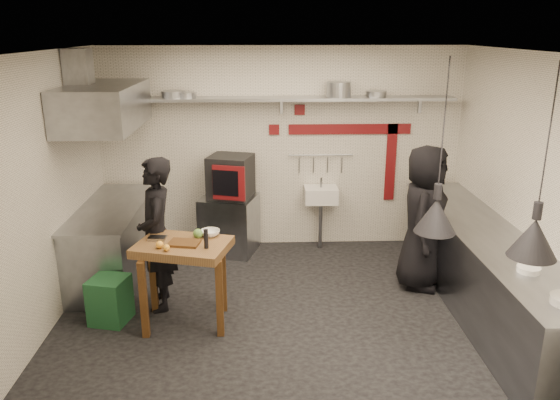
{
  "coord_description": "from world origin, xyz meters",
  "views": [
    {
      "loc": [
        -0.29,
        -5.37,
        3.02
      ],
      "look_at": [
        -0.08,
        0.3,
        1.22
      ],
      "focal_mm": 35.0,
      "sensor_mm": 36.0,
      "label": 1
    }
  ],
  "objects_px": {
    "oven_stand": "(230,224)",
    "prep_table": "(185,284)",
    "combi_oven": "(231,177)",
    "chef_left": "(157,235)",
    "green_bin": "(110,300)",
    "chef_right": "(424,218)"
  },
  "relations": [
    {
      "from": "oven_stand",
      "to": "prep_table",
      "type": "bearing_deg",
      "value": -84.46
    },
    {
      "from": "oven_stand",
      "to": "combi_oven",
      "type": "relative_size",
      "value": 1.38
    },
    {
      "from": "chef_left",
      "to": "green_bin",
      "type": "bearing_deg",
      "value": -66.05
    },
    {
      "from": "prep_table",
      "to": "chef_left",
      "type": "distance_m",
      "value": 0.66
    },
    {
      "from": "oven_stand",
      "to": "chef_left",
      "type": "bearing_deg",
      "value": -98.11
    },
    {
      "from": "green_bin",
      "to": "chef_right",
      "type": "relative_size",
      "value": 0.29
    },
    {
      "from": "combi_oven",
      "to": "chef_right",
      "type": "distance_m",
      "value": 2.61
    },
    {
      "from": "oven_stand",
      "to": "green_bin",
      "type": "relative_size",
      "value": 1.6
    },
    {
      "from": "combi_oven",
      "to": "chef_right",
      "type": "height_order",
      "value": "chef_right"
    },
    {
      "from": "combi_oven",
      "to": "chef_left",
      "type": "bearing_deg",
      "value": -99.35
    },
    {
      "from": "oven_stand",
      "to": "chef_right",
      "type": "bearing_deg",
      "value": -10.2
    },
    {
      "from": "oven_stand",
      "to": "prep_table",
      "type": "xyz_separation_m",
      "value": [
        -0.36,
        -1.97,
        0.06
      ]
    },
    {
      "from": "combi_oven",
      "to": "green_bin",
      "type": "relative_size",
      "value": 1.16
    },
    {
      "from": "combi_oven",
      "to": "green_bin",
      "type": "height_order",
      "value": "combi_oven"
    },
    {
      "from": "combi_oven",
      "to": "green_bin",
      "type": "distance_m",
      "value": 2.4
    },
    {
      "from": "oven_stand",
      "to": "chef_right",
      "type": "height_order",
      "value": "chef_right"
    },
    {
      "from": "green_bin",
      "to": "chef_right",
      "type": "bearing_deg",
      "value": 11.85
    },
    {
      "from": "prep_table",
      "to": "combi_oven",
      "type": "bearing_deg",
      "value": 93.49
    },
    {
      "from": "oven_stand",
      "to": "green_bin",
      "type": "height_order",
      "value": "oven_stand"
    },
    {
      "from": "chef_right",
      "to": "oven_stand",
      "type": "bearing_deg",
      "value": 87.71
    },
    {
      "from": "chef_left",
      "to": "combi_oven",
      "type": "bearing_deg",
      "value": 143.63
    },
    {
      "from": "combi_oven",
      "to": "chef_left",
      "type": "distance_m",
      "value": 1.74
    }
  ]
}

